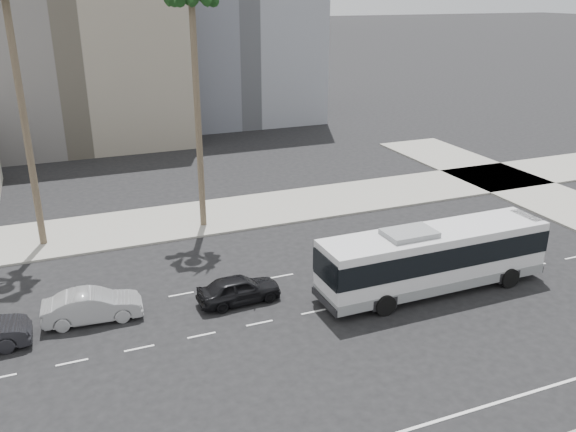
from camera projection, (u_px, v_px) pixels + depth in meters
ground at (364, 301)px, 32.11m from camera, size 700.00×700.00×0.00m
sidewalk_north at (266, 209)px, 45.51m from camera, size 120.00×7.00×0.15m
midrise_beige_west at (65, 58)px, 63.66m from camera, size 24.00×18.00×18.00m
midrise_gray_center at (225, 14)px, 75.33m from camera, size 20.00×20.00×26.00m
city_bus at (434, 257)px, 32.72m from camera, size 13.33×3.27×3.83m
car_a at (239, 289)px, 31.81m from camera, size 2.00×4.57×1.53m
car_b at (93, 306)px, 30.03m from camera, size 2.05×5.00×1.61m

